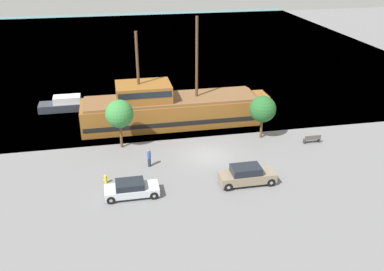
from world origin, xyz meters
TOP-DOWN VIEW (x-y plane):
  - ground_plane at (0.00, 0.00)m, footprint 160.00×160.00m
  - water_surface at (0.00, 44.00)m, footprint 80.00×80.00m
  - pirate_ship at (-2.40, 8.04)m, footprint 20.00×4.92m
  - moored_boat_dockside at (-12.94, 14.47)m, footprint 7.62×2.10m
  - parked_car_curb_front at (-7.39, -5.52)m, footprint 4.17×1.77m
  - parked_car_curb_mid at (1.93, -5.48)m, footprint 4.55×1.78m
  - fire_hydrant at (-9.32, -3.13)m, footprint 0.42×0.25m
  - bench_promenade_east at (10.56, 0.54)m, footprint 1.65×0.45m
  - pedestrian_walking_near at (-5.52, -1.03)m, footprint 0.32×0.32m
  - tree_row_east at (-7.72, 3.27)m, footprint 2.64×2.64m
  - tree_row_mideast at (6.08, 2.73)m, footprint 2.62×2.62m

SIDE VIEW (x-z plane):
  - ground_plane at x=0.00m, z-range 0.00..0.00m
  - water_surface at x=0.00m, z-range 0.00..0.00m
  - fire_hydrant at x=-9.32m, z-range 0.03..0.79m
  - bench_promenade_east at x=10.56m, z-range 0.01..0.86m
  - moored_boat_dockside at x=-12.94m, z-range -0.21..1.45m
  - parked_car_curb_front at x=-7.39m, z-range 0.00..1.31m
  - parked_car_curb_mid at x=1.93m, z-range -0.01..1.59m
  - pedestrian_walking_near at x=-5.52m, z-range 0.01..1.63m
  - pirate_ship at x=-2.40m, z-range -3.87..7.39m
  - tree_row_mideast at x=6.08m, z-range 0.87..5.25m
  - tree_row_east at x=-7.72m, z-range 1.05..5.81m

